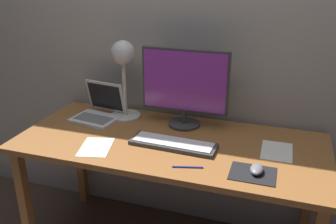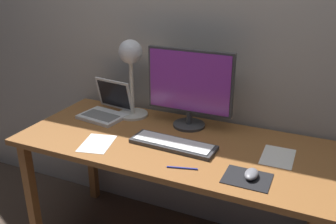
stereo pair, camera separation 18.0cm
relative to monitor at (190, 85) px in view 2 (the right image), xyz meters
name	(u,v)px [view 2 (the right image)]	position (x,y,z in m)	size (l,w,h in m)	color
back_wall	(200,21)	(-0.02, 0.19, 0.32)	(4.80, 0.06, 2.60)	#A8A099
desk	(171,154)	(-0.02, -0.21, -0.32)	(1.60, 0.70, 0.74)	#935B2D
monitor	(190,85)	(0.00, 0.00, 0.00)	(0.48, 0.18, 0.44)	#38383A
keyboard_main	(173,144)	(0.02, -0.26, -0.23)	(0.45, 0.16, 0.03)	#38383A
laptop	(108,106)	(-0.51, -0.05, -0.18)	(0.29, 0.27, 0.21)	silver
desk_lamp	(131,64)	(-0.37, 0.01, 0.08)	(0.18, 0.18, 0.46)	beige
mousepad	(247,178)	(0.43, -0.41, -0.24)	(0.20, 0.16, 0.00)	black
mouse	(251,174)	(0.44, -0.40, -0.22)	(0.06, 0.10, 0.03)	slate
paper_sheet_near_mouse	(278,157)	(0.52, -0.16, -0.24)	(0.15, 0.21, 0.00)	white
paper_sheet_by_keyboard	(97,143)	(-0.35, -0.40, -0.24)	(0.15, 0.21, 0.00)	white
pen	(182,168)	(0.14, -0.45, -0.24)	(0.01, 0.01, 0.14)	#2633A5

